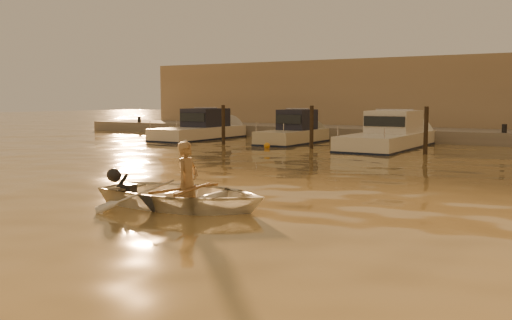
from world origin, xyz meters
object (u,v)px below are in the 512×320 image
Objects in this scene: person at (187,182)px; moored_boat_2 at (389,135)px; waterfront_building at (487,97)px; dinghy at (184,195)px; moored_boat_0 at (199,128)px; moored_boat_1 at (293,131)px.

moored_boat_2 is at bearing -1.35° from person.
waterfront_building is at bearing 77.12° from moored_boat_2.
moored_boat_0 is (-12.20, 16.77, 0.35)m from dinghy.
person is at bearing -90.00° from dinghy.
moored_boat_2 is 11.42m from waterfront_building.
moored_boat_1 reaches higher than dinghy.
moored_boat_0 is at bearing 180.00° from moored_boat_2.
moored_boat_2 is (5.13, 0.00, 0.00)m from moored_boat_1.
person is 0.20× the size of moored_boat_2.
moored_boat_2 is at bearing -1.69° from dinghy.
person is 20.79m from moored_boat_0.
moored_boat_2 is at bearing 0.00° from moored_boat_1.
waterfront_building reaches higher than moored_boat_0.
waterfront_building is (1.42, 27.76, 1.84)m from person.
dinghy is 0.30m from person.
moored_boat_1 is at bearing -124.79° from waterfront_building.
waterfront_building is at bearing 55.21° from moored_boat_1.
dinghy is 0.53× the size of moored_boat_0.
person is 0.24× the size of moored_boat_0.
dinghy is 27.89m from waterfront_building.
person is 17.88m from moored_boat_1.
moored_boat_0 is 0.86× the size of moored_boat_2.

